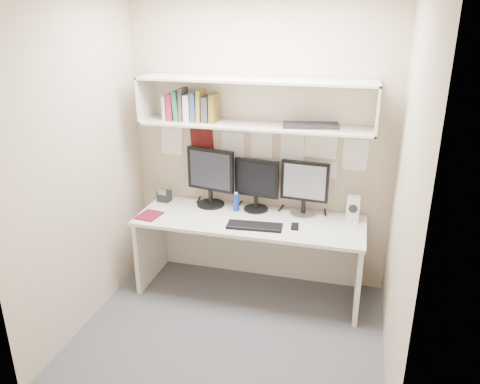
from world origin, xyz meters
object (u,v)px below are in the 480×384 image
(speaker, at_px, (353,209))
(desk_phone, at_px, (164,196))
(desk, at_px, (250,255))
(maroon_notebook, at_px, (149,215))
(monitor_center, at_px, (256,183))
(keyboard, at_px, (255,226))
(monitor_right, at_px, (304,186))
(monitor_left, at_px, (210,176))

(speaker, bearing_deg, desk_phone, -179.17)
(desk, bearing_deg, maroon_notebook, -168.74)
(monitor_center, xyz_separation_m, maroon_notebook, (-0.89, -0.39, -0.25))
(desk, height_order, speaker, speaker)
(keyboard, bearing_deg, monitor_right, 42.59)
(keyboard, height_order, speaker, speaker)
(speaker, bearing_deg, monitor_right, 177.65)
(monitor_center, bearing_deg, speaker, 5.35)
(monitor_right, bearing_deg, monitor_left, -175.14)
(monitor_left, bearing_deg, desk_phone, -165.63)
(keyboard, bearing_deg, monitor_center, 96.55)
(desk, height_order, monitor_right, monitor_right)
(monitor_left, height_order, monitor_right, monitor_left)
(keyboard, relative_size, speaker, 2.13)
(monitor_left, relative_size, speaker, 2.50)
(monitor_right, distance_m, desk_phone, 1.35)
(keyboard, relative_size, desk_phone, 3.33)
(desk, relative_size, maroon_notebook, 8.92)
(monitor_center, relative_size, speaker, 2.19)
(monitor_center, height_order, monitor_right, monitor_right)
(speaker, distance_m, maroon_notebook, 1.80)
(speaker, bearing_deg, monitor_center, 179.18)
(monitor_right, height_order, maroon_notebook, monitor_right)
(desk, bearing_deg, keyboard, -63.95)
(monitor_center, distance_m, monitor_right, 0.43)
(monitor_left, bearing_deg, desk, -15.83)
(monitor_right, bearing_deg, keyboard, -128.04)
(keyboard, distance_m, speaker, 0.88)
(desk, relative_size, monitor_right, 4.06)
(monitor_right, height_order, speaker, monitor_right)
(monitor_left, xyz_separation_m, desk_phone, (-0.46, -0.03, -0.24))
(monitor_left, height_order, maroon_notebook, monitor_left)
(monitor_center, xyz_separation_m, monitor_right, (0.43, -0.00, 0.01))
(desk, relative_size, monitor_center, 4.18)
(monitor_left, distance_m, desk_phone, 0.52)
(monitor_right, distance_m, maroon_notebook, 1.40)
(desk_phone, bearing_deg, keyboard, -14.09)
(monitor_left, distance_m, monitor_center, 0.44)
(monitor_center, height_order, keyboard, monitor_center)
(speaker, relative_size, maroon_notebook, 0.98)
(desk, bearing_deg, monitor_left, 153.06)
(monitor_right, bearing_deg, desk_phone, -174.01)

